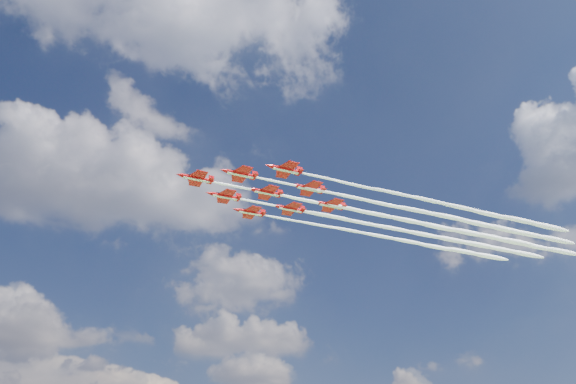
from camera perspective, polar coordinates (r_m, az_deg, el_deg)
The scene contains 9 objects.
jet_lead at distance 163.84m, azimuth 7.56°, elevation -1.97°, with size 103.79×22.40×2.51m.
jet_row2_port at distance 163.80m, azimuth 11.66°, elevation -1.60°, with size 103.79×22.40×2.51m.
jet_row2_starb at distance 173.59m, azimuth 9.27°, elevation -3.41°, with size 103.79×22.40×2.51m.
jet_row3_port at distance 164.61m, azimuth 15.75°, elevation -1.22°, with size 103.79×22.40×2.51m.
jet_row3_centre at distance 173.85m, azimuth 13.15°, elevation -3.06°, with size 103.79×22.40×2.51m.
jet_row3_starb at distance 183.58m, azimuth 10.81°, elevation -4.70°, with size 103.79×22.40×2.51m.
jet_row4_port at distance 174.91m, azimuth 16.99°, elevation -2.69°, with size 103.79×22.40×2.51m.
jet_row4_starb at distance 184.11m, azimuth 14.47°, elevation -4.36°, with size 103.79×22.40×2.51m.
jet_tail at distance 185.39m, azimuth 18.10°, elevation -4.00°, with size 103.79×22.40×2.51m.
Camera 1 is at (-16.88, -126.43, 14.60)m, focal length 35.00 mm.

